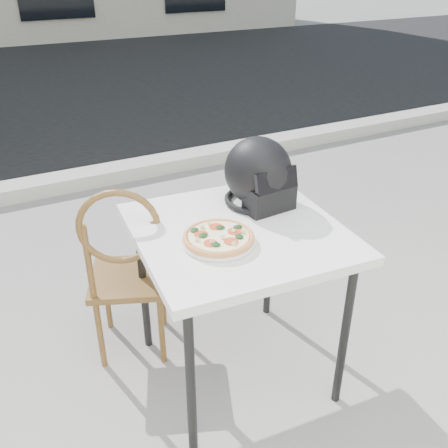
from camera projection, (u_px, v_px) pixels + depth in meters
name	position (u px, v px, depth m)	size (l,w,h in m)	color
street_asphalt	(3.00, 90.00, 7.39)	(30.00, 8.00, 0.00)	black
curb	(56.00, 184.00, 4.25)	(30.00, 0.25, 0.12)	#AAA89F
cafe_table_main	(238.00, 243.00, 2.09)	(0.90, 0.90, 0.79)	white
plate	(219.00, 242.00, 1.95)	(0.35, 0.35, 0.02)	silver
pizza	(219.00, 237.00, 1.94)	(0.34, 0.34, 0.03)	#DD9151
helmet	(259.00, 175.00, 2.20)	(0.32, 0.33, 0.31)	black
cafe_chair_main	(126.00, 265.00, 2.29)	(0.47, 0.47, 0.95)	brown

